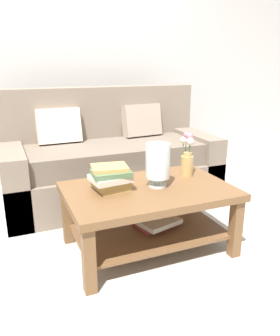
{
  "coord_description": "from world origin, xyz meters",
  "views": [
    {
      "loc": [
        -0.89,
        -2.22,
        1.27
      ],
      "look_at": [
        -0.0,
        -0.11,
        0.56
      ],
      "focal_mm": 35.9,
      "sensor_mm": 36.0,
      "label": 1
    }
  ],
  "objects_px": {
    "couch": "(110,161)",
    "coffee_table": "(149,206)",
    "book_stack_main": "(111,178)",
    "flower_pitcher": "(187,158)",
    "glass_hurricane_vase": "(158,162)"
  },
  "relations": [
    {
      "from": "couch",
      "to": "glass_hurricane_vase",
      "type": "relative_size",
      "value": 6.62
    },
    {
      "from": "glass_hurricane_vase",
      "to": "coffee_table",
      "type": "bearing_deg",
      "value": -169.66
    },
    {
      "from": "book_stack_main",
      "to": "glass_hurricane_vase",
      "type": "distance_m",
      "value": 0.34
    },
    {
      "from": "book_stack_main",
      "to": "flower_pitcher",
      "type": "distance_m",
      "value": 0.63
    },
    {
      "from": "couch",
      "to": "coffee_table",
      "type": "relative_size",
      "value": 1.76
    },
    {
      "from": "coffee_table",
      "to": "book_stack_main",
      "type": "distance_m",
      "value": 0.34
    },
    {
      "from": "couch",
      "to": "flower_pitcher",
      "type": "relative_size",
      "value": 6.02
    },
    {
      "from": "book_stack_main",
      "to": "flower_pitcher",
      "type": "bearing_deg",
      "value": 7.14
    },
    {
      "from": "couch",
      "to": "book_stack_main",
      "type": "relative_size",
      "value": 7.34
    },
    {
      "from": "flower_pitcher",
      "to": "book_stack_main",
      "type": "bearing_deg",
      "value": -172.86
    },
    {
      "from": "couch",
      "to": "coffee_table",
      "type": "xyz_separation_m",
      "value": [
        -0.06,
        -1.06,
        -0.03
      ]
    },
    {
      "from": "book_stack_main",
      "to": "glass_hurricane_vase",
      "type": "height_order",
      "value": "glass_hurricane_vase"
    },
    {
      "from": "coffee_table",
      "to": "glass_hurricane_vase",
      "type": "height_order",
      "value": "glass_hurricane_vase"
    },
    {
      "from": "couch",
      "to": "flower_pitcher",
      "type": "distance_m",
      "value": 1.01
    },
    {
      "from": "coffee_table",
      "to": "flower_pitcher",
      "type": "bearing_deg",
      "value": 19.4
    }
  ]
}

